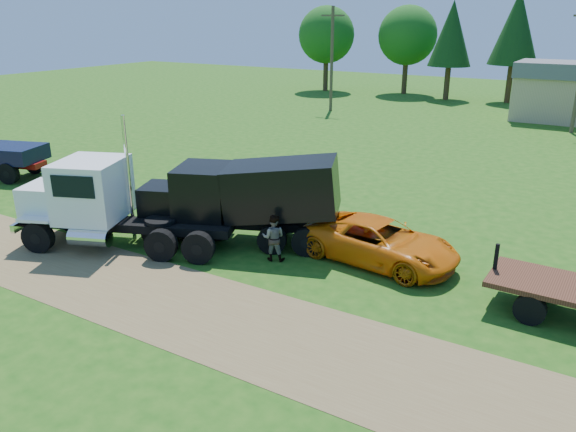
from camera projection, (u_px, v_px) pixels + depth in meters
The scene contains 8 objects.
ground at pixel (213, 315), 16.32m from camera, with size 140.00×140.00×0.00m, color #1B4F11.
dirt_track at pixel (213, 315), 16.31m from camera, with size 120.00×4.20×0.01m, color brown.
white_semi_tractor at pixel (96, 203), 20.87m from camera, with size 8.09×5.18×4.84m.
black_dump_truck at pixel (245, 195), 21.07m from camera, with size 7.80×4.88×3.35m.
orange_pickup at pixel (380, 242), 19.58m from camera, with size 2.55×5.52×1.53m, color orange.
spectator_b at pixel (273, 238), 19.74m from camera, with size 0.82×0.64×1.69m, color #999999.
tan_shed at pixel (556, 90), 45.81m from camera, with size 6.20×5.40×4.70m.
tree_row at pixel (545, 37), 52.77m from camera, with size 54.52×11.02×10.60m.
Camera 1 is at (9.28, -11.20, 8.23)m, focal length 35.00 mm.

